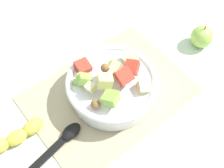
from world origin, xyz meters
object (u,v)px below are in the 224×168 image
object	(u,v)px
salad_bowl	(112,86)
whole_apple	(202,37)
banana_whole	(16,137)
serving_spoon	(59,144)

from	to	relation	value
salad_bowl	whole_apple	distance (m)	0.32
whole_apple	banana_whole	xyz separation A→B (m)	(0.59, -0.07, -0.02)
banana_whole	salad_bowl	bearing A→B (deg)	170.03
whole_apple	serving_spoon	bearing A→B (deg)	0.71
salad_bowl	banana_whole	world-z (taller)	salad_bowl
serving_spoon	whole_apple	distance (m)	0.52
salad_bowl	banana_whole	bearing A→B (deg)	-9.97
salad_bowl	serving_spoon	bearing A→B (deg)	9.39
serving_spoon	whole_apple	world-z (taller)	whole_apple
whole_apple	banana_whole	bearing A→B (deg)	-6.98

